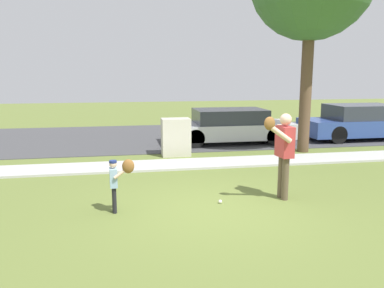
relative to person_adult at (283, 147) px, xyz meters
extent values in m
plane|color=olive|center=(-1.51, 3.17, -1.08)|extent=(48.00, 48.00, 0.00)
cube|color=#B2B2AD|center=(-1.51, 3.27, -1.05)|extent=(36.00, 1.20, 0.06)
cube|color=#424244|center=(-1.51, 8.27, -1.07)|extent=(36.00, 6.80, 0.02)
cylinder|color=brown|center=(0.05, -0.07, -0.64)|extent=(0.14, 0.14, 0.88)
cylinder|color=brown|center=(0.03, 0.11, -0.64)|extent=(0.14, 0.14, 0.88)
cube|color=#B73838|center=(0.04, 0.02, 0.11)|extent=(0.26, 0.44, 0.62)
sphere|color=beige|center=(0.04, 0.02, 0.56)|extent=(0.24, 0.24, 0.24)
cylinder|color=beige|center=(-0.21, -0.26, 0.34)|extent=(0.54, 0.14, 0.42)
ellipsoid|color=brown|center=(-0.41, -0.27, 0.53)|extent=(0.23, 0.15, 0.26)
cylinder|color=beige|center=(0.02, 0.28, 0.13)|extent=(0.10, 0.10, 0.59)
cylinder|color=black|center=(-3.36, -0.14, -0.83)|extent=(0.08, 0.08, 0.49)
cylinder|color=black|center=(-3.36, -0.24, -0.83)|extent=(0.08, 0.08, 0.49)
cube|color=#8CADC6|center=(-3.36, -0.19, -0.41)|extent=(0.15, 0.24, 0.35)
sphere|color=beige|center=(-3.36, -0.19, -0.16)|extent=(0.13, 0.13, 0.13)
cylinder|color=navy|center=(-3.36, -0.19, -0.11)|extent=(0.14, 0.14, 0.04)
cylinder|color=beige|center=(-3.37, -0.04, -0.40)|extent=(0.06, 0.06, 0.33)
cylinder|color=beige|center=(-3.21, -0.33, -0.29)|extent=(0.30, 0.08, 0.24)
ellipsoid|color=brown|center=(-3.09, -0.32, -0.18)|extent=(0.23, 0.15, 0.26)
sphere|color=white|center=(-1.31, -0.06, -1.04)|extent=(0.07, 0.07, 0.07)
cube|color=beige|center=(-1.54, 4.60, -0.50)|extent=(0.88, 0.59, 1.16)
cylinder|color=brown|center=(2.65, 4.45, 1.06)|extent=(0.37, 0.37, 4.29)
cube|color=silver|center=(0.70, 6.40, -0.61)|extent=(4.60, 1.80, 0.55)
cube|color=#2D333D|center=(0.70, 6.40, -0.08)|extent=(2.53, 1.66, 0.50)
cylinder|color=black|center=(2.12, 7.19, -0.74)|extent=(0.64, 0.22, 0.64)
cylinder|color=black|center=(2.12, 5.61, -0.74)|extent=(0.64, 0.22, 0.64)
cylinder|color=black|center=(-0.73, 7.19, -0.74)|extent=(0.64, 0.22, 0.64)
cylinder|color=black|center=(-0.73, 5.61, -0.74)|extent=(0.64, 0.22, 0.64)
cube|color=#2D478C|center=(5.90, 6.28, -0.58)|extent=(4.50, 1.80, 0.60)
cube|color=#2D333D|center=(5.90, 6.28, -0.01)|extent=(2.48, 1.66, 0.55)
cylinder|color=black|center=(7.29, 7.07, -0.74)|extent=(0.64, 0.22, 0.64)
cylinder|color=black|center=(4.50, 7.07, -0.74)|extent=(0.64, 0.22, 0.64)
cylinder|color=black|center=(4.50, 5.49, -0.74)|extent=(0.64, 0.22, 0.64)
camera|label=1|loc=(-3.18, -7.24, 1.49)|focal=36.47mm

